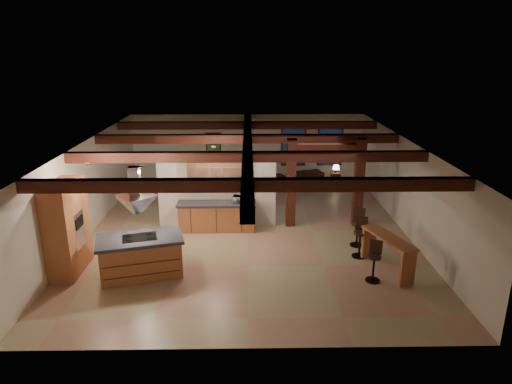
% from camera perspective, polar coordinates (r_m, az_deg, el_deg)
% --- Properties ---
extents(ground, '(12.00, 12.00, 0.00)m').
position_cam_1_polar(ground, '(14.74, -1.00, -4.89)').
color(ground, tan).
rests_on(ground, ground).
extents(room_walls, '(12.00, 12.00, 12.00)m').
position_cam_1_polar(room_walls, '(14.15, -1.04, 1.78)').
color(room_walls, beige).
rests_on(room_walls, ground).
extents(ceiling_beams, '(10.00, 12.00, 0.28)m').
position_cam_1_polar(ceiling_beams, '(13.91, -1.06, 5.66)').
color(ceiling_beams, '#36110D').
rests_on(ceiling_beams, room_walls).
extents(timber_posts, '(2.50, 0.30, 2.90)m').
position_cam_1_polar(timber_posts, '(14.84, 8.66, 2.27)').
color(timber_posts, '#36110D').
rests_on(timber_posts, ground).
extents(partition_wall, '(3.80, 0.18, 2.20)m').
position_cam_1_polar(partition_wall, '(14.86, -4.89, -0.24)').
color(partition_wall, beige).
rests_on(partition_wall, ground).
extents(pantry_cabinet, '(0.67, 1.60, 2.40)m').
position_cam_1_polar(pantry_cabinet, '(12.77, -22.52, -4.18)').
color(pantry_cabinet, '#A25834').
rests_on(pantry_cabinet, ground).
extents(back_counter, '(2.50, 0.66, 0.94)m').
position_cam_1_polar(back_counter, '(14.70, -4.92, -3.03)').
color(back_counter, '#A25834').
rests_on(back_counter, ground).
extents(upper_display_cabinet, '(1.80, 0.36, 0.95)m').
position_cam_1_polar(upper_display_cabinet, '(14.47, -5.01, 2.36)').
color(upper_display_cabinet, '#A25834').
rests_on(upper_display_cabinet, partition_wall).
extents(range_hood, '(1.10, 1.10, 1.40)m').
position_cam_1_polar(range_hood, '(11.72, -14.64, -2.22)').
color(range_hood, silver).
rests_on(range_hood, room_walls).
extents(back_windows, '(2.70, 0.07, 1.70)m').
position_cam_1_polar(back_windows, '(20.17, 6.98, 5.66)').
color(back_windows, '#36110D').
rests_on(back_windows, room_walls).
extents(framed_art, '(0.65, 0.05, 0.85)m').
position_cam_1_polar(framed_art, '(20.00, -5.37, 6.20)').
color(framed_art, '#36110D').
rests_on(framed_art, room_walls).
extents(recessed_cans, '(3.16, 2.46, 0.03)m').
position_cam_1_polar(recessed_cans, '(12.27, -13.01, 4.09)').
color(recessed_cans, silver).
rests_on(recessed_cans, room_walls).
extents(kitchen_island, '(2.36, 1.65, 1.06)m').
position_cam_1_polar(kitchen_island, '(12.19, -14.19, -7.75)').
color(kitchen_island, '#A25834').
rests_on(kitchen_island, ground).
extents(dining_table, '(1.83, 1.27, 0.59)m').
position_cam_1_polar(dining_table, '(16.75, -2.11, -1.00)').
color(dining_table, '#411C10').
rests_on(dining_table, ground).
extents(sofa, '(2.15, 1.47, 0.59)m').
position_cam_1_polar(sofa, '(19.97, 5.52, 2.03)').
color(sofa, black).
rests_on(sofa, ground).
extents(microwave, '(0.43, 0.33, 0.21)m').
position_cam_1_polar(microwave, '(14.47, -2.09, -0.90)').
color(microwave, silver).
rests_on(microwave, back_counter).
extents(bar_counter, '(1.05, 1.90, 0.97)m').
position_cam_1_polar(bar_counter, '(12.46, 16.14, -6.73)').
color(bar_counter, '#A25834').
rests_on(bar_counter, ground).
extents(side_table, '(0.46, 0.46, 0.51)m').
position_cam_1_polar(side_table, '(19.91, 9.91, 1.68)').
color(side_table, '#36110D').
rests_on(side_table, ground).
extents(table_lamp, '(0.29, 0.29, 0.34)m').
position_cam_1_polar(table_lamp, '(19.78, 9.99, 3.06)').
color(table_lamp, black).
rests_on(table_lamp, side_table).
extents(bar_stool_a, '(0.40, 0.41, 1.06)m').
position_cam_1_polar(bar_stool_a, '(11.94, 14.57, -8.34)').
color(bar_stool_a, black).
rests_on(bar_stool_a, ground).
extents(bar_stool_b, '(0.42, 0.43, 1.15)m').
position_cam_1_polar(bar_stool_b, '(13.14, 12.90, -5.51)').
color(bar_stool_b, black).
rests_on(bar_stool_b, ground).
extents(bar_stool_c, '(0.42, 0.43, 1.13)m').
position_cam_1_polar(bar_stool_c, '(13.84, 12.61, -4.30)').
color(bar_stool_c, black).
rests_on(bar_stool_c, ground).
extents(dining_chairs, '(2.09, 2.09, 1.09)m').
position_cam_1_polar(dining_chairs, '(16.67, -2.12, -0.16)').
color(dining_chairs, '#36110D').
rests_on(dining_chairs, ground).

